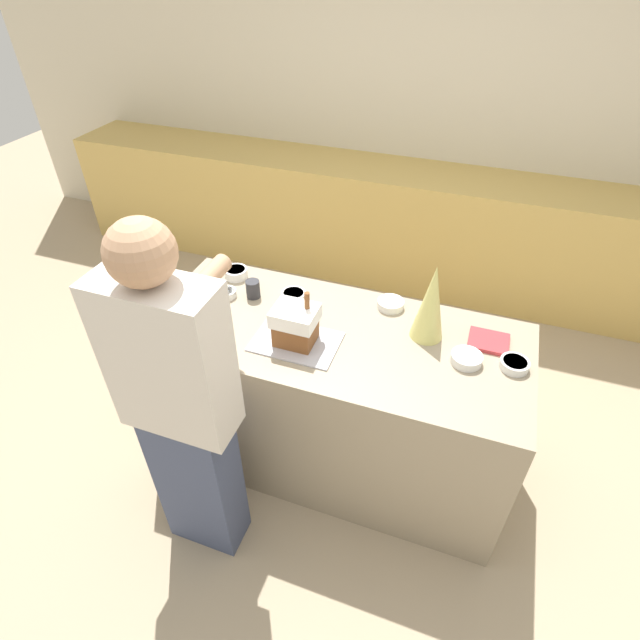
{
  "coord_description": "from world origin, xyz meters",
  "views": [
    {
      "loc": [
        0.55,
        -1.74,
        2.45
      ],
      "look_at": [
        -0.07,
        0.0,
        0.97
      ],
      "focal_mm": 28.0,
      "sensor_mm": 36.0,
      "label": 1
    }
  ],
  "objects_px": {
    "decorative_tree": "(431,303)",
    "candy_bowl_behind_tray": "(294,296)",
    "candy_bowl_near_tray_left": "(236,273)",
    "gingerbread_house": "(295,324)",
    "person": "(182,409)",
    "cookbook": "(489,341)",
    "mug": "(253,289)",
    "candy_bowl_front_corner": "(227,293)",
    "candy_bowl_near_tray_right": "(210,276)",
    "baking_tray": "(296,342)",
    "candy_bowl_center_rear": "(466,358)",
    "candy_bowl_beside_tree": "(391,304)",
    "candy_bowl_far_right": "(514,364)"
  },
  "relations": [
    {
      "from": "decorative_tree",
      "to": "candy_bowl_behind_tray",
      "type": "relative_size",
      "value": 3.03
    },
    {
      "from": "decorative_tree",
      "to": "candy_bowl_near_tray_left",
      "type": "xyz_separation_m",
      "value": [
        -1.08,
        0.14,
        -0.16
      ]
    },
    {
      "from": "gingerbread_house",
      "to": "person",
      "type": "distance_m",
      "value": 0.62
    },
    {
      "from": "cookbook",
      "to": "mug",
      "type": "relative_size",
      "value": 1.91
    },
    {
      "from": "gingerbread_house",
      "to": "candy_bowl_front_corner",
      "type": "height_order",
      "value": "gingerbread_house"
    },
    {
      "from": "decorative_tree",
      "to": "person",
      "type": "bearing_deg",
      "value": -136.63
    },
    {
      "from": "decorative_tree",
      "to": "candy_bowl_near_tray_right",
      "type": "distance_m",
      "value": 1.22
    },
    {
      "from": "decorative_tree",
      "to": "candy_bowl_near_tray_right",
      "type": "height_order",
      "value": "decorative_tree"
    },
    {
      "from": "baking_tray",
      "to": "cookbook",
      "type": "height_order",
      "value": "cookbook"
    },
    {
      "from": "gingerbread_house",
      "to": "mug",
      "type": "relative_size",
      "value": 2.81
    },
    {
      "from": "candy_bowl_near_tray_left",
      "to": "candy_bowl_near_tray_right",
      "type": "relative_size",
      "value": 1.28
    },
    {
      "from": "person",
      "to": "candy_bowl_center_rear",
      "type": "bearing_deg",
      "value": 32.7
    },
    {
      "from": "candy_bowl_beside_tree",
      "to": "cookbook",
      "type": "height_order",
      "value": "candy_bowl_beside_tree"
    },
    {
      "from": "candy_bowl_front_corner",
      "to": "mug",
      "type": "distance_m",
      "value": 0.14
    },
    {
      "from": "candy_bowl_front_corner",
      "to": "candy_bowl_near_tray_right",
      "type": "height_order",
      "value": "same"
    },
    {
      "from": "person",
      "to": "candy_bowl_front_corner",
      "type": "bearing_deg",
      "value": 104.72
    },
    {
      "from": "candy_bowl_near_tray_right",
      "to": "cookbook",
      "type": "xyz_separation_m",
      "value": [
        1.49,
        -0.03,
        -0.01
      ]
    },
    {
      "from": "candy_bowl_behind_tray",
      "to": "candy_bowl_beside_tree",
      "type": "xyz_separation_m",
      "value": [
        0.49,
        0.11,
        -0.01
      ]
    },
    {
      "from": "candy_bowl_near_tray_left",
      "to": "candy_bowl_center_rear",
      "type": "height_order",
      "value": "candy_bowl_near_tray_left"
    },
    {
      "from": "candy_bowl_beside_tree",
      "to": "candy_bowl_front_corner",
      "type": "bearing_deg",
      "value": -166.65
    },
    {
      "from": "gingerbread_house",
      "to": "cookbook",
      "type": "xyz_separation_m",
      "value": [
        0.85,
        0.3,
        -0.1
      ]
    },
    {
      "from": "baking_tray",
      "to": "decorative_tree",
      "type": "height_order",
      "value": "decorative_tree"
    },
    {
      "from": "candy_bowl_near_tray_left",
      "to": "candy_bowl_far_right",
      "type": "xyz_separation_m",
      "value": [
        1.49,
        -0.23,
        -0.01
      ]
    },
    {
      "from": "cookbook",
      "to": "candy_bowl_far_right",
      "type": "bearing_deg",
      "value": -48.22
    },
    {
      "from": "candy_bowl_center_rear",
      "to": "cookbook",
      "type": "xyz_separation_m",
      "value": [
        0.08,
        0.17,
        -0.01
      ]
    },
    {
      "from": "gingerbread_house",
      "to": "candy_bowl_beside_tree",
      "type": "height_order",
      "value": "gingerbread_house"
    },
    {
      "from": "candy_bowl_near_tray_right",
      "to": "person",
      "type": "distance_m",
      "value": 0.94
    },
    {
      "from": "baking_tray",
      "to": "person",
      "type": "height_order",
      "value": "person"
    },
    {
      "from": "candy_bowl_beside_tree",
      "to": "decorative_tree",
      "type": "bearing_deg",
      "value": -37.29
    },
    {
      "from": "decorative_tree",
      "to": "candy_bowl_front_corner",
      "type": "relative_size",
      "value": 3.85
    },
    {
      "from": "candy_bowl_center_rear",
      "to": "candy_bowl_far_right",
      "type": "height_order",
      "value": "candy_bowl_center_rear"
    },
    {
      "from": "decorative_tree",
      "to": "candy_bowl_beside_tree",
      "type": "bearing_deg",
      "value": 142.71
    },
    {
      "from": "candy_bowl_front_corner",
      "to": "person",
      "type": "relative_size",
      "value": 0.06
    },
    {
      "from": "mug",
      "to": "candy_bowl_near_tray_right",
      "type": "bearing_deg",
      "value": 168.05
    },
    {
      "from": "candy_bowl_near_tray_left",
      "to": "cookbook",
      "type": "distance_m",
      "value": 1.37
    },
    {
      "from": "decorative_tree",
      "to": "baking_tray",
      "type": "bearing_deg",
      "value": -155.51
    },
    {
      "from": "candy_bowl_far_right",
      "to": "decorative_tree",
      "type": "bearing_deg",
      "value": 167.4
    },
    {
      "from": "candy_bowl_behind_tray",
      "to": "person",
      "type": "xyz_separation_m",
      "value": [
        -0.14,
        -0.84,
        -0.03
      ]
    },
    {
      "from": "candy_bowl_center_rear",
      "to": "candy_bowl_near_tray_right",
      "type": "distance_m",
      "value": 1.42
    },
    {
      "from": "baking_tray",
      "to": "gingerbread_house",
      "type": "bearing_deg",
      "value": 28.3
    },
    {
      "from": "baking_tray",
      "to": "candy_bowl_front_corner",
      "type": "xyz_separation_m",
      "value": [
        -0.48,
        0.22,
        0.02
      ]
    },
    {
      "from": "candy_bowl_near_tray_right",
      "to": "cookbook",
      "type": "height_order",
      "value": "candy_bowl_near_tray_right"
    },
    {
      "from": "gingerbread_house",
      "to": "cookbook",
      "type": "relative_size",
      "value": 1.47
    },
    {
      "from": "gingerbread_house",
      "to": "baking_tray",
      "type": "bearing_deg",
      "value": -151.7
    },
    {
      "from": "candy_bowl_far_right",
      "to": "candy_bowl_beside_tree",
      "type": "height_order",
      "value": "same"
    },
    {
      "from": "baking_tray",
      "to": "candy_bowl_beside_tree",
      "type": "distance_m",
      "value": 0.55
    },
    {
      "from": "gingerbread_house",
      "to": "candy_bowl_beside_tree",
      "type": "xyz_separation_m",
      "value": [
        0.35,
        0.42,
        -0.09
      ]
    },
    {
      "from": "decorative_tree",
      "to": "candy_bowl_far_right",
      "type": "bearing_deg",
      "value": -12.6
    },
    {
      "from": "candy_bowl_behind_tray",
      "to": "cookbook",
      "type": "bearing_deg",
      "value": -0.31
    },
    {
      "from": "person",
      "to": "cookbook",
      "type": "bearing_deg",
      "value": 36.61
    }
  ]
}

